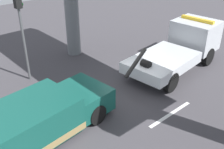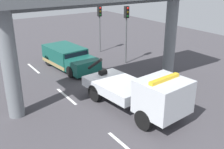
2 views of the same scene
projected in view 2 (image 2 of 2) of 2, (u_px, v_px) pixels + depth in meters
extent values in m
cube|color=#423F44|center=(100.00, 88.00, 17.32)|extent=(60.00, 40.00, 0.10)
cube|color=silver|center=(33.00, 68.00, 20.67)|extent=(2.60, 0.16, 0.01)
cube|color=silver|center=(66.00, 96.00, 16.04)|extent=(2.60, 0.16, 0.01)
cube|color=silver|center=(126.00, 147.00, 11.41)|extent=(2.60, 0.16, 0.01)
cube|color=silver|center=(118.00, 86.00, 15.26)|extent=(4.05, 2.76, 0.55)
cube|color=silver|center=(163.00, 97.00, 12.68)|extent=(2.26, 2.49, 1.65)
cube|color=black|center=(174.00, 94.00, 12.10)|extent=(0.27, 2.20, 0.66)
cube|color=teal|center=(133.00, 82.00, 16.01)|extent=(3.63, 0.37, 0.20)
cylinder|color=black|center=(95.00, 64.00, 16.57)|extent=(1.42, 0.31, 1.07)
cylinder|color=black|center=(103.00, 73.00, 16.12)|extent=(0.40, 0.48, 0.36)
cube|color=yellow|center=(164.00, 79.00, 12.35)|extent=(0.42, 1.93, 0.16)
cylinder|color=black|center=(172.00, 106.00, 13.79)|extent=(1.03, 0.41, 1.00)
cylinder|color=black|center=(144.00, 120.00, 12.56)|extent=(1.03, 0.41, 1.00)
cylinder|color=black|center=(122.00, 84.00, 16.59)|extent=(1.03, 0.41, 1.00)
cylinder|color=black|center=(95.00, 93.00, 15.35)|extent=(1.03, 0.41, 1.00)
cube|color=#145147|center=(65.00, 55.00, 20.95)|extent=(3.65, 2.52, 1.35)
cube|color=#145147|center=(83.00, 66.00, 19.16)|extent=(1.92, 2.27, 0.95)
cube|color=black|center=(76.00, 56.00, 19.59)|extent=(0.25, 1.93, 0.59)
cube|color=#9E8451|center=(65.00, 61.00, 21.13)|extent=(3.67, 2.54, 0.28)
cylinder|color=black|center=(93.00, 66.00, 19.94)|extent=(0.86, 0.36, 0.84)
cylinder|color=black|center=(71.00, 72.00, 18.80)|extent=(0.86, 0.36, 0.84)
cylinder|color=black|center=(69.00, 56.00, 22.38)|extent=(0.86, 0.36, 0.84)
cylinder|color=black|center=(49.00, 60.00, 21.24)|extent=(0.86, 0.36, 0.84)
cylinder|color=slate|center=(170.00, 36.00, 18.68)|extent=(0.81, 0.81, 5.63)
cylinder|color=slate|center=(10.00, 65.00, 12.93)|extent=(0.81, 0.81, 5.63)
cube|color=#4A4E52|center=(104.00, 2.00, 14.85)|extent=(0.50, 12.61, 0.36)
cylinder|color=#515456|center=(100.00, 34.00, 24.36)|extent=(0.12, 0.12, 3.30)
cube|color=black|center=(99.00, 11.00, 23.60)|extent=(0.28, 0.32, 0.90)
sphere|color=red|center=(100.00, 8.00, 23.37)|extent=(0.18, 0.18, 0.18)
sphere|color=#3A2D06|center=(100.00, 11.00, 23.48)|extent=(0.18, 0.18, 0.18)
sphere|color=black|center=(100.00, 15.00, 23.59)|extent=(0.18, 0.18, 0.18)
cylinder|color=#515456|center=(126.00, 41.00, 21.21)|extent=(0.12, 0.12, 3.69)
cube|color=black|center=(127.00, 12.00, 20.37)|extent=(0.28, 0.32, 0.90)
sphere|color=red|center=(128.00, 8.00, 20.14)|extent=(0.18, 0.18, 0.18)
sphere|color=#3A2D06|center=(128.00, 12.00, 20.25)|extent=(0.18, 0.18, 0.18)
sphere|color=black|center=(128.00, 16.00, 20.36)|extent=(0.18, 0.18, 0.18)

